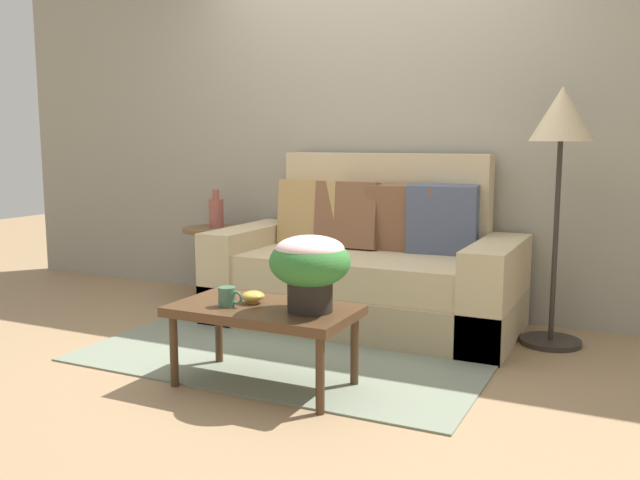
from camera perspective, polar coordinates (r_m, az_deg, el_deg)
ground_plane at (r=4.03m, az=-1.65°, el=-8.91°), size 14.00×14.00×0.00m
wall_back at (r=4.91m, az=4.63°, el=9.76°), size 6.40×0.12×2.63m
area_rug at (r=4.13m, az=-0.88°, el=-8.41°), size 2.22×1.85×0.01m
couch at (r=4.48m, az=3.95°, el=-2.57°), size 1.94×0.93×1.10m
coffee_table at (r=3.33m, az=-4.70°, el=-6.25°), size 0.89×0.49×0.40m
side_table at (r=5.20m, az=-8.78°, el=-0.80°), size 0.47×0.47×0.54m
floor_lamp at (r=4.14m, az=19.40°, el=8.04°), size 0.35×0.35×1.49m
potted_plant at (r=3.17m, az=-0.85°, el=-1.94°), size 0.38×0.38×0.36m
coffee_mug at (r=3.33m, az=-7.70°, el=-4.71°), size 0.13×0.08×0.09m
snack_bowl at (r=3.38m, az=-5.60°, el=-4.70°), size 0.12×0.12×0.06m
table_vase at (r=5.17m, az=-8.64°, el=2.31°), size 0.11×0.11×0.28m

